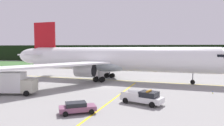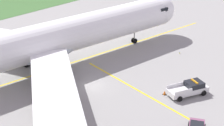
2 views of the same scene
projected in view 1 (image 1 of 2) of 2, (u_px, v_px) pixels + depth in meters
The scene contains 11 objects.
ground at pixel (107, 87), 40.68m from camera, with size 320.00×320.00×0.00m, color gray.
grass_verge at pixel (133, 65), 92.04m from camera, with size 320.00×32.82×0.04m, color #3E6933.
distant_tree_line at pixel (137, 53), 117.11m from camera, with size 288.00×7.26×9.27m, color black.
taxiway_centerline_main at pixel (117, 80), 48.67m from camera, with size 68.93×0.30×0.01m, color yellow.
taxiway_centerline_spur at pixel (106, 105), 27.57m from camera, with size 37.57×0.30×0.01m, color yellow.
airliner at pixel (115, 60), 48.54m from camera, with size 53.29×51.66×14.12m.
ops_pickup_truck at pixel (143, 97), 27.99m from camera, with size 6.04×4.15×1.94m.
catering_truck at pixel (12, 83), 33.68m from camera, with size 7.22×3.61×3.78m.
staff_car at pixel (77, 107), 23.97m from camera, with size 4.46×3.47×1.30m.
apron_cone at pixel (128, 97), 30.80m from camera, with size 0.49×0.49×0.62m.
taxiway_edge_light_east at pixel (213, 92), 34.42m from camera, with size 0.12×0.12×0.36m.
Camera 1 is at (8.62, -39.34, 7.44)m, focal length 33.60 mm.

